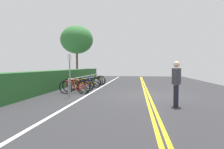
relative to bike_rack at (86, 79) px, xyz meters
The scene contains 18 objects.
ground_plane 4.67m from the bike_rack, 122.62° to the right, with size 34.34×11.71×0.05m, color #2B2B2D.
centre_line_yellow_inner 4.73m from the bike_rack, 122.09° to the right, with size 30.90×0.10×0.00m, color gold.
centre_line_yellow_outer 4.60m from the bike_rack, 123.16° to the right, with size 30.90×0.10×0.00m, color gold.
bike_lane_stripe_white 2.72m from the bike_rack, 159.85° to the right, with size 30.90×0.12×0.00m, color white.
bike_rack is the anchor object (origin of this frame).
bicycle_0 2.63m from the bike_rack, behind, with size 0.46×1.74×0.73m.
bicycle_1 2.04m from the bike_rack, behind, with size 0.46×1.72×0.79m.
bicycle_2 1.43m from the bike_rack, behind, with size 0.46×1.70×0.71m.
bicycle_3 0.76m from the bike_rack, behind, with size 0.63×1.58×0.72m.
bicycle_4 0.30m from the bike_rack, 95.83° to the right, with size 0.49×1.69×0.72m.
bicycle_5 0.67m from the bike_rack, ahead, with size 0.46×1.77×0.71m.
bicycle_6 1.43m from the bike_rack, ahead, with size 0.46×1.74×0.72m.
bicycle_7 1.98m from the bike_rack, ahead, with size 0.46×1.74×0.70m.
bicycle_8 2.63m from the bike_rack, ahead, with size 0.63×1.63×0.74m.
pedestrian 6.91m from the bike_rack, 136.37° to the right, with size 0.47×0.32×1.62m.
sign_post_near 3.74m from the bike_rack, behind, with size 0.36×0.06×2.03m.
hedge_backdrop 2.39m from the bike_rack, 51.14° to the left, with size 15.28×0.97×1.18m, color #235626.
tree_mid 8.72m from the bike_rack, 23.19° to the left, with size 3.49×3.49×5.80m.
Camera 1 is at (-9.14, 0.52, 1.44)m, focal length 28.84 mm.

